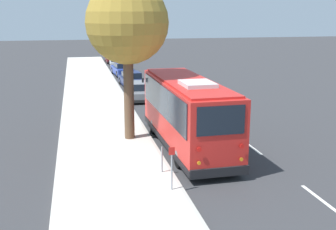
% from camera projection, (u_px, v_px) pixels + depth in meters
% --- Properties ---
extents(ground_plane, '(160.00, 160.00, 0.00)m').
position_uv_depth(ground_plane, '(181.00, 138.00, 21.73)').
color(ground_plane, '#333335').
extents(sidewalk_slab, '(80.00, 4.48, 0.15)m').
position_uv_depth(sidewalk_slab, '(105.00, 142.00, 20.89)').
color(sidewalk_slab, beige).
rests_on(sidewalk_slab, ground).
extents(curb_strip, '(80.00, 0.14, 0.15)m').
position_uv_depth(curb_strip, '(150.00, 139.00, 21.38)').
color(curb_strip, '#AAA69D').
rests_on(curb_strip, ground).
extents(shuttle_bus, '(9.27, 2.75, 3.45)m').
position_uv_depth(shuttle_bus, '(187.00, 110.00, 19.84)').
color(shuttle_bus, red).
rests_on(shuttle_bus, ground).
extents(parked_sedan_gray, '(4.70, 2.02, 1.27)m').
position_uv_depth(parked_sedan_gray, '(139.00, 91.00, 31.42)').
color(parked_sedan_gray, slate).
rests_on(parked_sedan_gray, ground).
extents(parked_sedan_navy, '(4.23, 1.89, 1.27)m').
position_uv_depth(parked_sedan_navy, '(131.00, 80.00, 36.67)').
color(parked_sedan_navy, '#19234C').
rests_on(parked_sedan_navy, ground).
extents(parked_sedan_blue, '(4.58, 1.99, 1.32)m').
position_uv_depth(parked_sedan_blue, '(122.00, 69.00, 42.99)').
color(parked_sedan_blue, navy).
rests_on(parked_sedan_blue, ground).
extents(parked_sedan_silver, '(4.30, 1.92, 1.32)m').
position_uv_depth(parked_sedan_silver, '(117.00, 63.00, 48.36)').
color(parked_sedan_silver, '#A8AAAF').
rests_on(parked_sedan_silver, ground).
extents(parked_sedan_maroon, '(4.46, 1.78, 1.28)m').
position_uv_depth(parked_sedan_maroon, '(113.00, 58.00, 53.97)').
color(parked_sedan_maroon, maroon).
rests_on(parked_sedan_maroon, ground).
extents(street_tree, '(3.96, 3.96, 8.27)m').
position_uv_depth(street_tree, '(127.00, 18.00, 19.96)').
color(street_tree, brown).
rests_on(street_tree, sidewalk_slab).
extents(sign_post_near, '(0.06, 0.22, 1.59)m').
position_uv_depth(sign_post_near, '(172.00, 168.00, 14.91)').
color(sign_post_near, gray).
rests_on(sign_post_near, sidewalk_slab).
extents(sign_post_far, '(0.06, 0.06, 1.05)m').
position_uv_depth(sign_post_far, '(162.00, 159.00, 16.63)').
color(sign_post_far, gray).
rests_on(sign_post_far, sidewalk_slab).
extents(lane_stripe_behind, '(2.40, 0.14, 0.01)m').
position_uv_depth(lane_stripe_behind, '(320.00, 199.00, 14.68)').
color(lane_stripe_behind, silver).
rests_on(lane_stripe_behind, ground).
extents(lane_stripe_mid, '(2.40, 0.14, 0.01)m').
position_uv_depth(lane_stripe_mid, '(251.00, 147.00, 20.37)').
color(lane_stripe_mid, silver).
rests_on(lane_stripe_mid, ground).
extents(lane_stripe_ahead, '(2.40, 0.14, 0.01)m').
position_uv_depth(lane_stripe_ahead, '(212.00, 117.00, 26.06)').
color(lane_stripe_ahead, silver).
rests_on(lane_stripe_ahead, ground).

